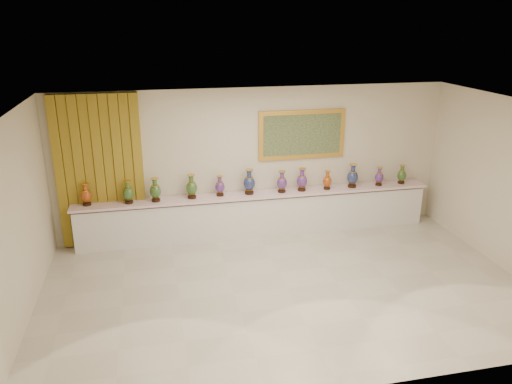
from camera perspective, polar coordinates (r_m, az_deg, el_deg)
ground at (r=8.50m, az=3.48°, el=-10.88°), size 8.00×8.00×0.00m
room at (r=9.88m, az=-13.75°, el=2.97°), size 8.00×8.00×8.00m
counter at (r=10.29m, az=0.15°, el=-2.57°), size 7.28×0.48×0.90m
vase_0 at (r=9.95m, az=-18.84°, el=-0.38°), size 0.23×0.23×0.43m
vase_1 at (r=9.82m, az=-14.39°, el=-0.14°), size 0.23×0.23×0.45m
vase_2 at (r=9.81m, az=-11.43°, el=0.12°), size 0.25×0.25×0.47m
vase_3 at (r=9.86m, az=-7.38°, el=0.50°), size 0.24×0.24×0.48m
vase_4 at (r=9.96m, az=-4.15°, el=0.61°), size 0.23×0.23×0.42m
vase_5 at (r=10.02m, az=-0.78°, el=1.05°), size 0.29×0.29×0.51m
vase_6 at (r=10.14m, az=2.97°, el=1.06°), size 0.23×0.23×0.45m
vase_7 at (r=10.26m, az=5.27°, el=1.30°), size 0.24×0.24×0.47m
vase_8 at (r=10.42m, az=8.15°, el=1.26°), size 0.21×0.21×0.39m
vase_9 at (r=10.62m, az=10.97°, el=1.71°), size 0.24×0.24×0.50m
vase_10 at (r=10.88m, az=13.90°, el=1.66°), size 0.20×0.20×0.40m
vase_11 at (r=11.12m, az=16.32°, el=1.86°), size 0.20×0.20×0.41m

